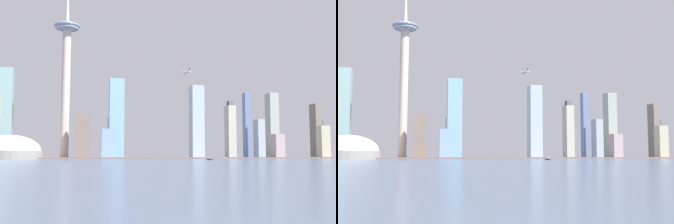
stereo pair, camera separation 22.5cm
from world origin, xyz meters
TOP-DOWN VIEW (x-y plane):
  - waterfront_pier at (0.00, 479.83)m, footprint 895.07×53.24m
  - observation_tower at (-205.33, 504.85)m, footprint 45.91×45.91m
  - stadium_dome at (-291.45, 477.66)m, footprint 104.46×104.46m
  - skyscraper_0 at (167.22, 580.32)m, footprint 12.21×16.46m
  - skyscraper_1 at (205.09, 591.27)m, footprint 25.74×26.65m
  - skyscraper_2 at (-111.73, 543.33)m, footprint 27.11×27.18m
  - skyscraper_3 at (38.80, 517.98)m, footprint 23.34×26.73m
  - skyscraper_4 at (194.23, 516.95)m, footprint 18.63×24.23m
  - skyscraper_5 at (331.92, 586.12)m, footprint 12.72×26.80m
  - skyscraper_6 at (303.24, 512.83)m, footprint 19.64×21.09m
  - skyscraper_7 at (185.16, 478.00)m, footprint 18.34×23.76m
  - skyscraper_8 at (120.29, 553.68)m, footprint 16.12×25.13m
  - skyscraper_9 at (-175.23, 471.85)m, footprint 22.92×16.12m
  - skyscraper_11 at (-131.18, 491.80)m, footprint 22.28×12.91m
  - skyscraper_12 at (-316.85, 590.82)m, footprint 25.35×25.62m
  - boat_0 at (-9.85, 291.19)m, footprint 12.62×18.19m
  - airplane at (9.84, 481.97)m, footprint 25.60×28.35m

SIDE VIEW (x-z plane):
  - waterfront_pier at x=0.00m, z-range 0.00..2.53m
  - boat_0 at x=-9.85m, z-range -0.57..3.40m
  - stadium_dome at x=-291.45m, z-range -14.01..37.80m
  - skyscraper_7 at x=185.16m, z-range 0.00..45.56m
  - skyscraper_11 at x=-131.18m, z-range -9.84..62.37m
  - skyscraper_6 at x=303.24m, z-range -5.97..71.31m
  - skyscraper_9 at x=-175.23m, z-range 0.00..74.97m
  - skyscraper_1 at x=205.09m, z-range 0.00..82.59m
  - skyscraper_8 at x=120.29m, z-range -3.15..112.95m
  - skyscraper_5 at x=331.92m, z-range 0.00..118.99m
  - skyscraper_4 at x=194.23m, z-range 0.00..128.75m
  - skyscraper_0 at x=167.22m, z-range 0.00..137.96m
  - skyscraper_3 at x=38.80m, z-range 0.00..138.37m
  - skyscraper_2 at x=-111.73m, z-range 0.00..150.17m
  - skyscraper_12 at x=-316.85m, z-range 0.00..171.66m
  - airplane at x=9.84m, z-range 153.31..161.00m
  - observation_tower at x=-205.33m, z-range 0.52..338.57m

